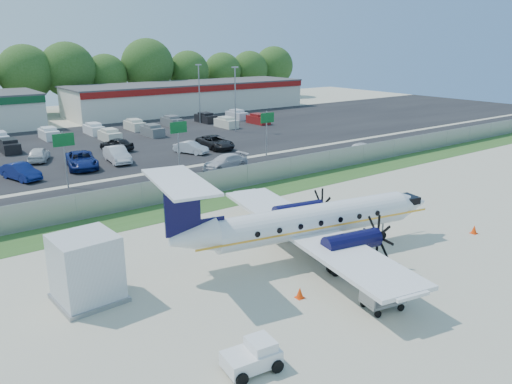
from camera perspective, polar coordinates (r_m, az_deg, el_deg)
ground at (r=31.11m, az=6.62°, el=-6.63°), size 170.00×170.00×0.00m
grass_verge at (r=40.10m, az=-5.10°, el=-1.15°), size 170.00×4.00×0.02m
access_road at (r=45.99m, az=-9.67°, el=1.02°), size 170.00×8.00×0.02m
parking_lot at (r=64.99m, az=-18.17°, el=5.01°), size 170.00×32.00×0.02m
perimeter_fence at (r=41.47m, az=-6.58°, el=0.84°), size 120.00×0.06×1.99m
building_east at (r=94.97m, az=-7.59°, el=10.75°), size 44.40×12.40×5.24m
sign_left at (r=45.98m, az=-21.08°, el=4.74°), size 1.80×0.26×5.00m
sign_mid at (r=49.92m, az=-8.85°, el=6.53°), size 1.80×0.26×5.00m
sign_right at (r=55.80m, az=1.27°, el=7.79°), size 1.80×0.26×5.00m
light_pole_ne at (r=71.22m, az=-2.39°, el=11.03°), size 0.90×0.35×9.09m
light_pole_se at (r=79.66m, az=-6.51°, el=11.55°), size 0.90×0.35×9.09m
tree_line at (r=97.51m, az=-24.72°, el=7.98°), size 112.00×6.00×14.00m
aircraft at (r=29.62m, az=6.05°, el=-3.34°), size 18.28×17.92×5.58m
pushback_tug at (r=20.45m, az=-0.30°, el=-18.20°), size 2.30×1.77×1.17m
baggage_cart_near at (r=25.10m, az=14.26°, el=-11.87°), size 2.14×1.52×1.03m
baggage_cart_far at (r=30.51m, az=7.85°, el=-6.23°), size 2.09×1.59×0.97m
service_container at (r=26.02m, az=-18.82°, el=-8.49°), size 3.24×3.24×3.39m
cone_nose at (r=36.46m, az=23.66°, el=-3.95°), size 0.41×0.41×0.59m
cone_port_wing at (r=25.50m, az=5.02°, el=-11.41°), size 0.41×0.41×0.58m
cone_starboard_wing at (r=31.36m, az=-5.96°, el=-5.95°), size 0.35×0.35×0.49m
road_car_mid at (r=50.65m, az=-3.53°, el=2.67°), size 5.16×2.52×1.45m
road_car_east at (r=58.51m, az=12.06°, el=4.24°), size 4.19×1.84×1.40m
parked_car_a at (r=51.39m, az=-25.19°, el=1.29°), size 2.98×4.96×1.54m
parked_car_b at (r=53.85m, az=-19.26°, el=2.60°), size 3.82×6.45×1.68m
parked_car_c at (r=55.36m, az=-15.52°, el=3.30°), size 2.27×5.25×1.68m
parked_car_d at (r=58.08m, az=-7.42°, el=4.38°), size 3.04×4.41×1.38m
parked_car_e at (r=60.45m, az=-4.67°, el=4.95°), size 2.75×5.73×1.58m
parked_car_f at (r=58.70m, az=-23.50°, el=3.25°), size 3.45×4.83×1.53m
parked_car_g at (r=61.56m, az=-15.61°, el=4.60°), size 3.24×4.83×1.53m
far_parking_rows at (r=69.68m, az=-19.51°, el=5.62°), size 56.00×10.00×1.60m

